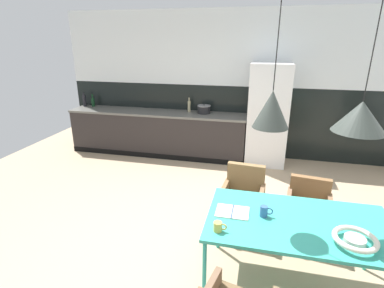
{
  "coord_description": "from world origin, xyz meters",
  "views": [
    {
      "loc": [
        0.55,
        -2.88,
        2.26
      ],
      "look_at": [
        -0.3,
        0.75,
        0.94
      ],
      "focal_mm": 27.77,
      "sensor_mm": 36.0,
      "label": 1
    }
  ],
  "objects_px": {
    "armchair_near_window": "(309,202)",
    "fruit_bowl": "(355,239)",
    "mug_dark_espresso": "(218,227)",
    "open_book": "(232,212)",
    "refrigerator_column": "(268,115)",
    "mug_short_terracotta": "(264,211)",
    "bottle_wine_green": "(93,102)",
    "dining_table": "(298,226)",
    "bottle_vinegar_dark": "(189,106)",
    "pendant_lamp_over_table_far": "(360,117)",
    "cooking_pot": "(204,109)",
    "pendant_lamp_over_table_near": "(272,109)",
    "armchair_by_stool": "(244,190)",
    "bottle_oil_tall": "(84,100)"
  },
  "relations": [
    {
      "from": "mug_dark_espresso",
      "to": "cooking_pot",
      "type": "distance_m",
      "value": 3.59
    },
    {
      "from": "fruit_bowl",
      "to": "bottle_vinegar_dark",
      "type": "height_order",
      "value": "bottle_vinegar_dark"
    },
    {
      "from": "mug_dark_espresso",
      "to": "cooking_pot",
      "type": "bearing_deg",
      "value": 103.01
    },
    {
      "from": "armchair_by_stool",
      "to": "mug_dark_espresso",
      "type": "relative_size",
      "value": 7.26
    },
    {
      "from": "open_book",
      "to": "bottle_wine_green",
      "type": "xyz_separation_m",
      "value": [
        -3.34,
        3.25,
        0.24
      ]
    },
    {
      "from": "mug_short_terracotta",
      "to": "pendant_lamp_over_table_near",
      "type": "bearing_deg",
      "value": -115.1
    },
    {
      "from": "fruit_bowl",
      "to": "open_book",
      "type": "height_order",
      "value": "fruit_bowl"
    },
    {
      "from": "armchair_near_window",
      "to": "bottle_oil_tall",
      "type": "height_order",
      "value": "bottle_oil_tall"
    },
    {
      "from": "dining_table",
      "to": "armchair_by_stool",
      "type": "height_order",
      "value": "armchair_by_stool"
    },
    {
      "from": "refrigerator_column",
      "to": "open_book",
      "type": "height_order",
      "value": "refrigerator_column"
    },
    {
      "from": "bottle_wine_green",
      "to": "armchair_near_window",
      "type": "bearing_deg",
      "value": -30.17
    },
    {
      "from": "fruit_bowl",
      "to": "open_book",
      "type": "bearing_deg",
      "value": 166.21
    },
    {
      "from": "armchair_near_window",
      "to": "pendant_lamp_over_table_far",
      "type": "bearing_deg",
      "value": 104.53
    },
    {
      "from": "bottle_oil_tall",
      "to": "pendant_lamp_over_table_far",
      "type": "distance_m",
      "value": 5.55
    },
    {
      "from": "bottle_wine_green",
      "to": "pendant_lamp_over_table_near",
      "type": "bearing_deg",
      "value": -42.33
    },
    {
      "from": "fruit_bowl",
      "to": "mug_short_terracotta",
      "type": "relative_size",
      "value": 2.87
    },
    {
      "from": "dining_table",
      "to": "pendant_lamp_over_table_far",
      "type": "height_order",
      "value": "pendant_lamp_over_table_far"
    },
    {
      "from": "pendant_lamp_over_table_near",
      "to": "cooking_pot",
      "type": "bearing_deg",
      "value": 109.83
    },
    {
      "from": "pendant_lamp_over_table_far",
      "to": "cooking_pot",
      "type": "bearing_deg",
      "value": 119.4
    },
    {
      "from": "bottle_vinegar_dark",
      "to": "open_book",
      "type": "bearing_deg",
      "value": -69.55
    },
    {
      "from": "mug_dark_espresso",
      "to": "bottle_wine_green",
      "type": "xyz_separation_m",
      "value": [
        -3.25,
        3.56,
        0.21
      ]
    },
    {
      "from": "refrigerator_column",
      "to": "bottle_wine_green",
      "type": "relative_size",
      "value": 7.11
    },
    {
      "from": "cooking_pot",
      "to": "bottle_vinegar_dark",
      "type": "relative_size",
      "value": 0.9
    },
    {
      "from": "armchair_near_window",
      "to": "mug_short_terracotta",
      "type": "distance_m",
      "value": 1.03
    },
    {
      "from": "fruit_bowl",
      "to": "bottle_wine_green",
      "type": "xyz_separation_m",
      "value": [
        -4.32,
        3.49,
        0.2
      ]
    },
    {
      "from": "refrigerator_column",
      "to": "bottle_oil_tall",
      "type": "relative_size",
      "value": 6.26
    },
    {
      "from": "dining_table",
      "to": "pendant_lamp_over_table_far",
      "type": "relative_size",
      "value": 1.4
    },
    {
      "from": "dining_table",
      "to": "bottle_vinegar_dark",
      "type": "height_order",
      "value": "bottle_vinegar_dark"
    },
    {
      "from": "fruit_bowl",
      "to": "pendant_lamp_over_table_far",
      "type": "bearing_deg",
      "value": 106.94
    },
    {
      "from": "pendant_lamp_over_table_near",
      "to": "bottle_wine_green",
      "type": "bearing_deg",
      "value": 137.67
    },
    {
      "from": "open_book",
      "to": "mug_short_terracotta",
      "type": "relative_size",
      "value": 2.57
    },
    {
      "from": "refrigerator_column",
      "to": "fruit_bowl",
      "type": "relative_size",
      "value": 5.53
    },
    {
      "from": "refrigerator_column",
      "to": "mug_dark_espresso",
      "type": "distance_m",
      "value": 3.43
    },
    {
      "from": "fruit_bowl",
      "to": "cooking_pot",
      "type": "distance_m",
      "value": 3.9
    },
    {
      "from": "fruit_bowl",
      "to": "mug_dark_espresso",
      "type": "relative_size",
      "value": 2.98
    },
    {
      "from": "bottle_oil_tall",
      "to": "pendant_lamp_over_table_near",
      "type": "xyz_separation_m",
      "value": [
        3.8,
        -3.27,
        0.73
      ]
    },
    {
      "from": "bottle_wine_green",
      "to": "pendant_lamp_over_table_near",
      "type": "xyz_separation_m",
      "value": [
        3.61,
        -3.29,
        0.75
      ]
    },
    {
      "from": "armchair_by_stool",
      "to": "armchair_near_window",
      "type": "relative_size",
      "value": 1.12
    },
    {
      "from": "pendant_lamp_over_table_near",
      "to": "bottle_oil_tall",
      "type": "bearing_deg",
      "value": 139.28
    },
    {
      "from": "armchair_by_stool",
      "to": "bottle_vinegar_dark",
      "type": "height_order",
      "value": "bottle_vinegar_dark"
    },
    {
      "from": "armchair_by_stool",
      "to": "open_book",
      "type": "height_order",
      "value": "armchair_by_stool"
    },
    {
      "from": "dining_table",
      "to": "bottle_vinegar_dark",
      "type": "xyz_separation_m",
      "value": [
        -1.8,
        3.25,
        0.3
      ]
    },
    {
      "from": "bottle_wine_green",
      "to": "bottle_vinegar_dark",
      "type": "xyz_separation_m",
      "value": [
        2.13,
        -0.01,
        0.01
      ]
    },
    {
      "from": "refrigerator_column",
      "to": "pendant_lamp_over_table_near",
      "type": "bearing_deg",
      "value": -90.97
    },
    {
      "from": "dining_table",
      "to": "armchair_near_window",
      "type": "height_order",
      "value": "dining_table"
    },
    {
      "from": "bottle_vinegar_dark",
      "to": "pendant_lamp_over_table_near",
      "type": "relative_size",
      "value": 0.24
    },
    {
      "from": "cooking_pot",
      "to": "bottle_oil_tall",
      "type": "xyz_separation_m",
      "value": [
        -2.64,
        0.05,
        0.05
      ]
    },
    {
      "from": "mug_dark_espresso",
      "to": "cooking_pot",
      "type": "xyz_separation_m",
      "value": [
        -0.81,
        3.49,
        0.18
      ]
    },
    {
      "from": "refrigerator_column",
      "to": "pendant_lamp_over_table_near",
      "type": "height_order",
      "value": "pendant_lamp_over_table_near"
    },
    {
      "from": "armchair_near_window",
      "to": "fruit_bowl",
      "type": "relative_size",
      "value": 2.17
    }
  ]
}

